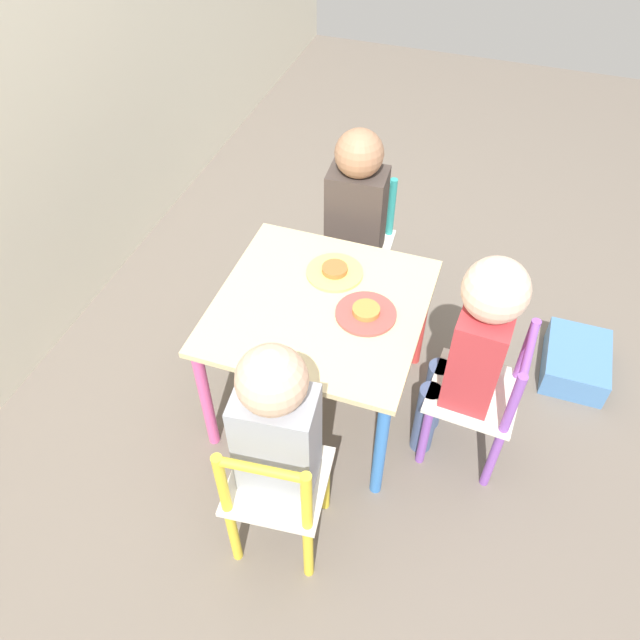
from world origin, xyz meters
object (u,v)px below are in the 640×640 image
at_px(chair_purple, 481,399).
at_px(storage_bin, 576,361).
at_px(child_front, 474,345).
at_px(child_left, 279,431).
at_px(kids_table, 320,319).
at_px(plate_front, 366,313).
at_px(chair_teal, 357,248).
at_px(chair_yellow, 276,493).
at_px(plate_right, 335,272).
at_px(child_right, 355,214).

height_order(chair_purple, storage_bin, chair_purple).
bearing_deg(child_front, child_left, -40.17).
xyz_separation_m(kids_table, child_front, (-0.03, -0.46, 0.08)).
xyz_separation_m(child_front, child_left, (-0.43, 0.42, -0.01)).
height_order(chair_purple, plate_front, chair_purple).
xyz_separation_m(chair_teal, storage_bin, (-0.11, -0.87, -0.21)).
height_order(chair_purple, chair_teal, same).
height_order(chair_yellow, plate_right, chair_yellow).
distance_m(kids_table, plate_right, 0.16).
distance_m(child_right, plate_right, 0.32).
distance_m(chair_yellow, child_left, 0.22).
xyz_separation_m(child_front, storage_bin, (0.44, -0.37, -0.43)).
distance_m(child_front, child_right, 0.70).
bearing_deg(plate_right, chair_purple, -108.77).
xyz_separation_m(chair_teal, plate_front, (-0.52, -0.17, 0.21)).
bearing_deg(child_right, plate_front, -73.23).
bearing_deg(chair_purple, child_left, -44.23).
relative_size(kids_table, storage_bin, 2.14).
height_order(child_front, child_right, child_front).
xyz_separation_m(child_left, storage_bin, (0.88, -0.79, -0.42)).
bearing_deg(plate_front, chair_teal, 18.36).
relative_size(chair_purple, storage_bin, 1.85).
bearing_deg(child_right, chair_yellow, -88.66).
bearing_deg(chair_yellow, kids_table, -90.00).
height_order(kids_table, chair_teal, chair_teal).
height_order(child_right, storage_bin, child_right).
distance_m(plate_right, storage_bin, 0.98).
relative_size(chair_purple, chair_teal, 1.00).
relative_size(kids_table, child_right, 0.80).
distance_m(chair_teal, child_left, 1.01).
distance_m(chair_purple, child_front, 0.23).
bearing_deg(chair_purple, child_front, -90.00).
distance_m(child_left, plate_front, 0.47).
xyz_separation_m(kids_table, child_right, (0.46, 0.03, 0.06)).
bearing_deg(chair_teal, chair_purple, -48.63).
relative_size(child_front, plate_front, 4.35).
bearing_deg(child_right, storage_bin, -6.78).
height_order(chair_purple, plate_right, chair_purple).
bearing_deg(plate_right, chair_yellow, -175.34).
distance_m(child_right, plate_front, 0.49).
relative_size(chair_purple, plate_right, 2.98).
bearing_deg(storage_bin, plate_front, 120.71).
bearing_deg(chair_purple, chair_yellow, -40.11).
bearing_deg(plate_front, plate_right, 45.00).
bearing_deg(plate_right, kids_table, 180.00).
xyz_separation_m(chair_yellow, plate_right, (0.67, 0.05, 0.21)).
bearing_deg(storage_bin, chair_yellow, 140.04).
height_order(kids_table, chair_yellow, chair_yellow).
relative_size(child_left, plate_right, 4.34).
bearing_deg(child_left, child_front, -139.94).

